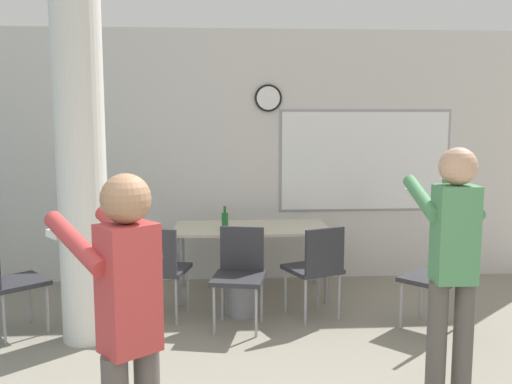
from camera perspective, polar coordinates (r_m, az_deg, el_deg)
name	(u,v)px	position (r m, az deg, el deg)	size (l,w,h in m)	color
wall_back	(227,157)	(6.44, -2.92, 3.55)	(8.00, 0.15, 2.80)	silver
support_pillar	(81,173)	(4.81, -17.06, 1.86)	(0.40, 0.40, 2.80)	silver
folding_table	(251,231)	(5.90, -0.47, -3.93)	(1.58, 0.77, 0.72)	beige
bottle_on_table	(225,220)	(5.76, -3.16, -2.83)	(0.07, 0.07, 0.23)	#1E6B2D
waste_bin	(242,297)	(5.44, -1.42, -10.48)	(0.31, 0.31, 0.33)	gray
chair_near_pillar	(7,277)	(5.28, -23.60, -7.79)	(0.62, 0.62, 0.87)	#2D2D33
chair_mid_room	(439,274)	(5.19, 17.83, -7.78)	(0.62, 0.62, 0.87)	#2D2D33
chair_table_right	(317,264)	(5.27, 6.07, -7.22)	(0.58, 0.58, 0.87)	#2D2D33
chair_table_left	(160,265)	(5.29, -9.55, -7.23)	(0.53, 0.53, 0.87)	#2D2D33
chair_table_front	(240,270)	(5.07, -1.64, -7.78)	(0.52, 0.52, 0.87)	#2D2D33
person_playing_side	(452,259)	(3.72, 19.00, -6.34)	(0.37, 0.66, 1.67)	#514C47
person_playing_front	(126,320)	(2.67, -12.83, -12.42)	(0.59, 0.64, 1.61)	#514C47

